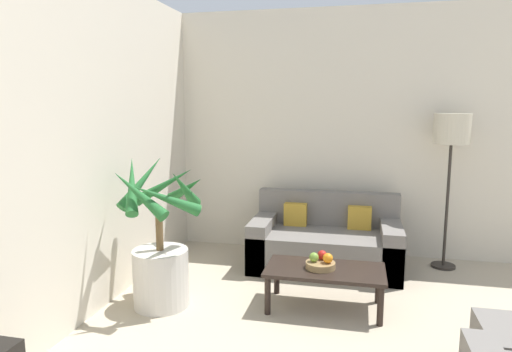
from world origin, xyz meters
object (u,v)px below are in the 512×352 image
potted_palm (160,253)px  floor_lamp (452,136)px  apple_green (314,257)px  coffee_table (325,274)px  fruit_bowl (320,265)px  apple_red (322,255)px  sofa_loveseat (325,243)px  orange_fruit (328,258)px

potted_palm → floor_lamp: 3.02m
potted_palm → apple_green: bearing=10.6°
potted_palm → floor_lamp: floor_lamp is taller
coffee_table → fruit_bowl: size_ratio=3.98×
potted_palm → apple_red: potted_palm is taller
sofa_loveseat → orange_fruit: size_ratio=18.09×
apple_red → coffee_table: bearing=-62.2°
sofa_loveseat → fruit_bowl: sofa_loveseat is taller
coffee_table → potted_palm: bearing=-169.6°
sofa_loveseat → coffee_table: (0.07, -0.98, 0.04)m
apple_green → coffee_table: bearing=7.0°
coffee_table → apple_red: size_ratio=12.31×
potted_palm → fruit_bowl: (1.29, 0.24, -0.08)m
coffee_table → apple_green: apple_green is taller
sofa_loveseat → apple_green: (-0.02, -1.00, 0.18)m
floor_lamp → apple_red: 1.90m
apple_red → apple_green: bearing=-131.3°
floor_lamp → coffee_table: size_ratio=1.64×
fruit_bowl → sofa_loveseat: bearing=91.7°
sofa_loveseat → fruit_bowl: 1.00m
potted_palm → coffee_table: bearing=10.4°
coffee_table → fruit_bowl: fruit_bowl is taller
floor_lamp → coffee_table: bearing=-132.2°
potted_palm → orange_fruit: bearing=9.5°
potted_palm → coffee_table: 1.36m
potted_palm → floor_lamp: bearing=31.2°
sofa_loveseat → apple_green: sofa_loveseat is taller
coffee_table → apple_red: bearing=117.8°
potted_palm → fruit_bowl: bearing=10.3°
potted_palm → coffee_table: potted_palm is taller
floor_lamp → orange_fruit: size_ratio=19.19×
apple_red → orange_fruit: (0.05, -0.08, 0.00)m
apple_green → sofa_loveseat: bearing=88.6°
coffee_table → apple_green: 0.17m
apple_red → sofa_loveseat: bearing=92.3°
fruit_bowl → floor_lamp: bearing=47.0°
potted_palm → apple_red: bearing=13.0°
apple_green → floor_lamp: bearing=45.8°
floor_lamp → orange_fruit: 1.92m
floor_lamp → coffee_table: 1.99m
sofa_loveseat → floor_lamp: bearing=12.3°
coffee_table → fruit_bowl: bearing=-168.4°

